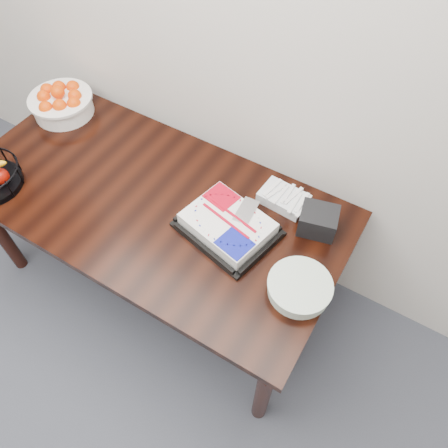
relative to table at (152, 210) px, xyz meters
The scene contains 6 objects.
table is the anchor object (origin of this frame).
cake_tray 0.42m from the table, ahead, with size 0.46×0.39×0.08m.
tangerine_bowl 0.81m from the table, 161.81° to the left, with size 0.33×0.33×0.21m.
plate_stack 0.80m from the table, ahead, with size 0.25×0.25×0.06m.
fork_bag 0.62m from the table, 29.04° to the left, with size 0.22×0.15×0.06m.
napkin_box 0.77m from the table, 18.25° to the left, with size 0.16×0.13×0.11m, color black.
Camera 1 is at (0.95, 1.08, 2.28)m, focal length 35.00 mm.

